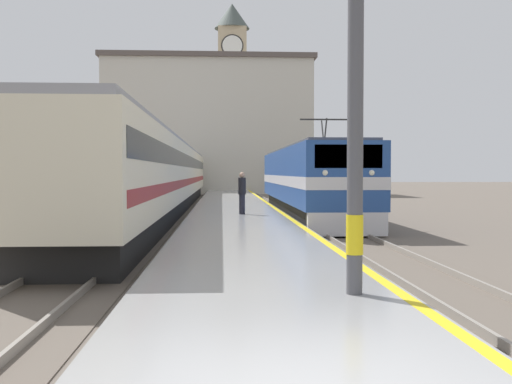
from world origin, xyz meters
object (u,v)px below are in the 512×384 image
Objects in this scene: person_on_platform at (242,192)px; clock_tower at (232,91)px; locomotive_train at (307,181)px; passenger_train at (165,175)px.

clock_tower reaches higher than person_on_platform.
locomotive_train is 5.03m from person_on_platform.
passenger_train is at bearing 114.80° from person_on_platform.
locomotive_train is 9.26m from passenger_train.
passenger_train reaches higher than person_on_platform.
clock_tower reaches higher than locomotive_train.
locomotive_train is at bearing -86.52° from clock_tower.
passenger_train is at bearing 144.86° from locomotive_train.
clock_tower reaches higher than passenger_train.
passenger_train is 9.95m from person_on_platform.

